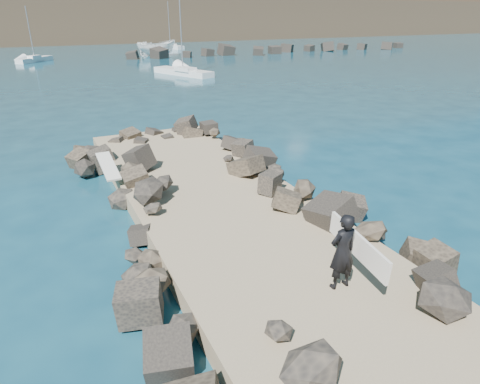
{
  "coord_description": "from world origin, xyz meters",
  "views": [
    {
      "loc": [
        -5.35,
        -12.31,
        6.81
      ],
      "look_at": [
        0.0,
        -1.0,
        1.5
      ],
      "focal_mm": 32.0,
      "sensor_mm": 36.0,
      "label": 1
    }
  ],
  "objects": [
    {
      "name": "ground",
      "position": [
        0.0,
        0.0,
        0.0
      ],
      "size": [
        800.0,
        800.0,
        0.0
      ],
      "primitive_type": "plane",
      "color": "#0F384C",
      "rests_on": "ground"
    },
    {
      "name": "jetty",
      "position": [
        0.0,
        -2.0,
        0.3
      ],
      "size": [
        6.0,
        26.0,
        0.6
      ],
      "primitive_type": "cube",
      "color": "#8C7759",
      "rests_on": "ground"
    },
    {
      "name": "riprap_left",
      "position": [
        -2.9,
        -1.5,
        0.5
      ],
      "size": [
        2.6,
        22.0,
        1.0
      ],
      "primitive_type": "cube",
      "color": "black",
      "rests_on": "ground"
    },
    {
      "name": "riprap_right",
      "position": [
        2.9,
        -1.5,
        0.5
      ],
      "size": [
        2.6,
        22.0,
        1.0
      ],
      "primitive_type": "cube",
      "color": "black",
      "rests_on": "ground"
    },
    {
      "name": "breakwater_secondary",
      "position": [
        35.0,
        55.0,
        0.6
      ],
      "size": [
        52.0,
        4.0,
        1.2
      ],
      "primitive_type": "cube",
      "color": "black",
      "rests_on": "ground"
    },
    {
      "name": "surfboard_resting",
      "position": [
        -3.25,
        4.36,
        1.04
      ],
      "size": [
        0.62,
        2.22,
        0.07
      ],
      "primitive_type": "cube",
      "rotation": [
        0.0,
        0.0,
        0.03
      ],
      "color": "silver",
      "rests_on": "riprap_left"
    },
    {
      "name": "boat_imported",
      "position": [
        13.86,
        60.45,
        1.21
      ],
      "size": [
        6.54,
        3.16,
        2.43
      ],
      "primitive_type": "imported",
      "rotation": [
        0.0,
        0.0,
        1.44
      ],
      "color": "white",
      "rests_on": "ground"
    },
    {
      "name": "surfer_with_board",
      "position": [
        0.63,
        -5.46,
        1.58
      ],
      "size": [
        0.96,
        2.41,
        1.95
      ],
      "color": "black",
      "rests_on": "jetty"
    },
    {
      "name": "sailboat_f",
      "position": [
        38.86,
        93.33,
        0.35
      ],
      "size": [
        2.61,
        6.14,
        7.35
      ],
      "color": "white",
      "rests_on": "ground"
    },
    {
      "name": "sailboat_b",
      "position": [
        -4.7,
        58.59,
        0.35
      ],
      "size": [
        5.18,
        5.59,
        7.63
      ],
      "color": "white",
      "rests_on": "ground"
    },
    {
      "name": "sailboat_c",
      "position": [
        10.41,
        36.3,
        0.35
      ],
      "size": [
        4.96,
        8.54,
        10.07
      ],
      "color": "white",
      "rests_on": "ground"
    },
    {
      "name": "sailboat_d",
      "position": [
        20.11,
        73.49,
        0.35
      ],
      "size": [
        3.76,
        7.31,
        8.65
      ],
      "color": "white",
      "rests_on": "ground"
    }
  ]
}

